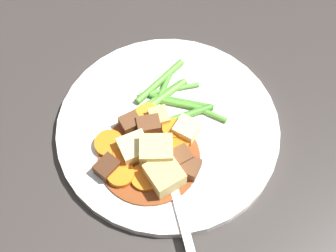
% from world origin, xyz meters
% --- Properties ---
extents(ground_plane, '(3.00, 3.00, 0.00)m').
position_xyz_m(ground_plane, '(0.00, 0.00, 0.00)').
color(ground_plane, '#383330').
extents(dinner_plate, '(0.28, 0.28, 0.01)m').
position_xyz_m(dinner_plate, '(0.00, 0.00, 0.01)').
color(dinner_plate, white).
rests_on(dinner_plate, ground_plane).
extents(stew_sauce, '(0.12, 0.12, 0.00)m').
position_xyz_m(stew_sauce, '(0.05, -0.00, 0.01)').
color(stew_sauce, brown).
rests_on(stew_sauce, dinner_plate).
extents(carrot_slice_0, '(0.04, 0.04, 0.01)m').
position_xyz_m(carrot_slice_0, '(0.04, -0.02, 0.02)').
color(carrot_slice_0, orange).
rests_on(carrot_slice_0, dinner_plate).
extents(carrot_slice_1, '(0.05, 0.05, 0.01)m').
position_xyz_m(carrot_slice_1, '(0.08, 0.01, 0.02)').
color(carrot_slice_1, orange).
rests_on(carrot_slice_1, dinner_plate).
extents(carrot_slice_2, '(0.04, 0.04, 0.01)m').
position_xyz_m(carrot_slice_2, '(0.00, -0.03, 0.02)').
color(carrot_slice_2, orange).
rests_on(carrot_slice_2, dinner_plate).
extents(carrot_slice_3, '(0.05, 0.05, 0.01)m').
position_xyz_m(carrot_slice_3, '(0.06, -0.05, 0.02)').
color(carrot_slice_3, orange).
rests_on(carrot_slice_3, dinner_plate).
extents(carrot_slice_4, '(0.03, 0.03, 0.01)m').
position_xyz_m(carrot_slice_4, '(0.01, 0.01, 0.02)').
color(carrot_slice_4, orange).
rests_on(carrot_slice_4, dinner_plate).
extents(carrot_slice_5, '(0.04, 0.04, 0.01)m').
position_xyz_m(carrot_slice_5, '(0.09, -0.02, 0.02)').
color(carrot_slice_5, orange).
rests_on(carrot_slice_5, dinner_plate).
extents(carrot_slice_6, '(0.04, 0.04, 0.01)m').
position_xyz_m(carrot_slice_6, '(0.06, -0.02, 0.02)').
color(carrot_slice_6, orange).
rests_on(carrot_slice_6, dinner_plate).
extents(carrot_slice_7, '(0.04, 0.04, 0.01)m').
position_xyz_m(carrot_slice_7, '(0.02, 0.02, 0.02)').
color(carrot_slice_7, orange).
rests_on(carrot_slice_7, dinner_plate).
extents(potato_chunk_0, '(0.03, 0.03, 0.02)m').
position_xyz_m(potato_chunk_0, '(-0.00, -0.01, 0.02)').
color(potato_chunk_0, '#DBBC6B').
rests_on(potato_chunk_0, dinner_plate).
extents(potato_chunk_1, '(0.05, 0.05, 0.02)m').
position_xyz_m(potato_chunk_1, '(0.05, -0.02, 0.02)').
color(potato_chunk_1, '#EAD68C').
rests_on(potato_chunk_1, dinner_plate).
extents(potato_chunk_2, '(0.03, 0.03, 0.02)m').
position_xyz_m(potato_chunk_2, '(0.00, 0.02, 0.02)').
color(potato_chunk_2, '#EAD68C').
rests_on(potato_chunk_2, dinner_plate).
extents(potato_chunk_3, '(0.05, 0.05, 0.03)m').
position_xyz_m(potato_chunk_3, '(0.07, 0.03, 0.03)').
color(potato_chunk_3, '#DBBC6B').
rests_on(potato_chunk_3, dinner_plate).
extents(potato_chunk_4, '(0.05, 0.05, 0.03)m').
position_xyz_m(potato_chunk_4, '(0.05, 0.01, 0.03)').
color(potato_chunk_4, '#E5CC7A').
rests_on(potato_chunk_4, dinner_plate).
extents(meat_chunk_0, '(0.03, 0.03, 0.02)m').
position_xyz_m(meat_chunk_0, '(0.09, -0.04, 0.02)').
color(meat_chunk_0, '#4C2B19').
rests_on(meat_chunk_0, dinner_plate).
extents(meat_chunk_1, '(0.03, 0.03, 0.02)m').
position_xyz_m(meat_chunk_1, '(0.04, 0.03, 0.02)').
color(meat_chunk_1, brown).
rests_on(meat_chunk_1, dinner_plate).
extents(meat_chunk_2, '(0.03, 0.03, 0.02)m').
position_xyz_m(meat_chunk_2, '(0.02, -0.02, 0.02)').
color(meat_chunk_2, brown).
rests_on(meat_chunk_2, dinner_plate).
extents(meat_chunk_3, '(0.03, 0.03, 0.02)m').
position_xyz_m(meat_chunk_3, '(0.02, -0.04, 0.02)').
color(meat_chunk_3, brown).
rests_on(meat_chunk_3, dinner_plate).
extents(meat_chunk_4, '(0.02, 0.03, 0.02)m').
position_xyz_m(meat_chunk_4, '(0.04, 0.05, 0.02)').
color(meat_chunk_4, brown).
rests_on(meat_chunk_4, dinner_plate).
extents(green_bean_0, '(0.07, 0.04, 0.01)m').
position_xyz_m(green_bean_0, '(-0.03, -0.02, 0.02)').
color(green_bean_0, '#66AD42').
rests_on(green_bean_0, dinner_plate).
extents(green_bean_1, '(0.08, 0.03, 0.01)m').
position_xyz_m(green_bean_1, '(-0.05, -0.04, 0.02)').
color(green_bean_1, '#599E38').
rests_on(green_bean_1, dinner_plate).
extents(green_bean_2, '(0.08, 0.01, 0.01)m').
position_xyz_m(green_bean_2, '(-0.03, -0.03, 0.02)').
color(green_bean_2, '#4C8E33').
rests_on(green_bean_2, dinner_plate).
extents(green_bean_3, '(0.01, 0.06, 0.01)m').
position_xyz_m(green_bean_3, '(-0.04, 0.03, 0.02)').
color(green_bean_3, '#599E38').
rests_on(green_bean_3, dinner_plate).
extents(green_bean_4, '(0.07, 0.06, 0.01)m').
position_xyz_m(green_bean_4, '(-0.02, 0.01, 0.02)').
color(green_bean_4, '#4C8E33').
rests_on(green_bean_4, dinner_plate).
extents(green_bean_5, '(0.05, 0.06, 0.01)m').
position_xyz_m(green_bean_5, '(-0.05, -0.02, 0.02)').
color(green_bean_5, '#66AD42').
rests_on(green_bean_5, dinner_plate).
extents(green_bean_6, '(0.02, 0.06, 0.01)m').
position_xyz_m(green_bean_6, '(-0.03, 0.00, 0.02)').
color(green_bean_6, '#599E38').
rests_on(green_bean_6, dinner_plate).
extents(green_bean_7, '(0.03, 0.08, 0.01)m').
position_xyz_m(green_bean_7, '(-0.04, -0.00, 0.02)').
color(green_bean_7, '#4C8E33').
rests_on(green_bean_7, dinner_plate).
extents(green_bean_8, '(0.07, 0.04, 0.01)m').
position_xyz_m(green_bean_8, '(-0.03, -0.03, 0.02)').
color(green_bean_8, '#4C8E33').
rests_on(green_bean_8, dinner_plate).
extents(fork, '(0.14, 0.12, 0.00)m').
position_xyz_m(fork, '(0.08, 0.05, 0.02)').
color(fork, silver).
rests_on(fork, dinner_plate).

